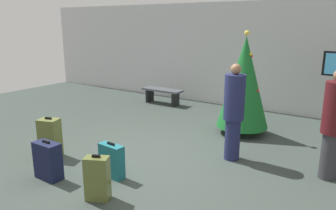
{
  "coord_description": "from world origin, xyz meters",
  "views": [
    {
      "loc": [
        3.54,
        -4.48,
        2.52
      ],
      "look_at": [
        0.0,
        0.83,
        0.9
      ],
      "focal_mm": 34.78,
      "sensor_mm": 36.0,
      "label": 1
    }
  ],
  "objects_px": {
    "suitcase_0": "(50,138)",
    "suitcase_1": "(97,178)",
    "suitcase_3": "(48,161)",
    "suitcase_2": "(112,161)",
    "traveller_1": "(234,111)",
    "holiday_tree": "(244,82)",
    "waiting_bench": "(162,93)",
    "traveller_0": "(334,123)"
  },
  "relations": [
    {
      "from": "suitcase_3",
      "to": "suitcase_2",
      "type": "bearing_deg",
      "value": 37.01
    },
    {
      "from": "holiday_tree",
      "to": "suitcase_1",
      "type": "relative_size",
      "value": 3.37
    },
    {
      "from": "traveller_1",
      "to": "suitcase_2",
      "type": "height_order",
      "value": "traveller_1"
    },
    {
      "from": "suitcase_0",
      "to": "suitcase_1",
      "type": "height_order",
      "value": "suitcase_0"
    },
    {
      "from": "waiting_bench",
      "to": "suitcase_1",
      "type": "distance_m",
      "value": 5.86
    },
    {
      "from": "suitcase_1",
      "to": "holiday_tree",
      "type": "bearing_deg",
      "value": 80.81
    },
    {
      "from": "suitcase_1",
      "to": "suitcase_3",
      "type": "distance_m",
      "value": 1.16
    },
    {
      "from": "suitcase_1",
      "to": "waiting_bench",
      "type": "bearing_deg",
      "value": 115.39
    },
    {
      "from": "suitcase_1",
      "to": "suitcase_2",
      "type": "relative_size",
      "value": 1.15
    },
    {
      "from": "traveller_0",
      "to": "suitcase_3",
      "type": "xyz_separation_m",
      "value": [
        -3.85,
        -2.57,
        -0.64
      ]
    },
    {
      "from": "holiday_tree",
      "to": "traveller_0",
      "type": "relative_size",
      "value": 1.29
    },
    {
      "from": "traveller_1",
      "to": "suitcase_1",
      "type": "relative_size",
      "value": 2.59
    },
    {
      "from": "holiday_tree",
      "to": "suitcase_3",
      "type": "relative_size",
      "value": 3.55
    },
    {
      "from": "traveller_1",
      "to": "suitcase_2",
      "type": "distance_m",
      "value": 2.37
    },
    {
      "from": "holiday_tree",
      "to": "suitcase_2",
      "type": "height_order",
      "value": "holiday_tree"
    },
    {
      "from": "waiting_bench",
      "to": "suitcase_0",
      "type": "bearing_deg",
      "value": -82.7
    },
    {
      "from": "suitcase_2",
      "to": "suitcase_1",
      "type": "bearing_deg",
      "value": -62.99
    },
    {
      "from": "suitcase_1",
      "to": "suitcase_3",
      "type": "bearing_deg",
      "value": 178.92
    },
    {
      "from": "suitcase_2",
      "to": "holiday_tree",
      "type": "bearing_deg",
      "value": 73.71
    },
    {
      "from": "waiting_bench",
      "to": "traveller_1",
      "type": "distance_m",
      "value": 4.6
    },
    {
      "from": "waiting_bench",
      "to": "traveller_1",
      "type": "height_order",
      "value": "traveller_1"
    },
    {
      "from": "suitcase_1",
      "to": "suitcase_2",
      "type": "height_order",
      "value": "suitcase_1"
    },
    {
      "from": "traveller_1",
      "to": "suitcase_2",
      "type": "relative_size",
      "value": 2.98
    },
    {
      "from": "holiday_tree",
      "to": "suitcase_0",
      "type": "distance_m",
      "value": 4.3
    },
    {
      "from": "traveller_0",
      "to": "suitcase_0",
      "type": "relative_size",
      "value": 2.32
    },
    {
      "from": "traveller_0",
      "to": "waiting_bench",
      "type": "bearing_deg",
      "value": 152.55
    },
    {
      "from": "waiting_bench",
      "to": "traveller_0",
      "type": "relative_size",
      "value": 0.73
    },
    {
      "from": "waiting_bench",
      "to": "traveller_0",
      "type": "xyz_separation_m",
      "value": [
        5.2,
        -2.7,
        0.6
      ]
    },
    {
      "from": "waiting_bench",
      "to": "suitcase_1",
      "type": "relative_size",
      "value": 1.9
    },
    {
      "from": "suitcase_0",
      "to": "suitcase_3",
      "type": "distance_m",
      "value": 0.98
    },
    {
      "from": "traveller_1",
      "to": "suitcase_3",
      "type": "xyz_separation_m",
      "value": [
        -2.21,
        -2.43,
        -0.64
      ]
    },
    {
      "from": "suitcase_0",
      "to": "suitcase_1",
      "type": "distance_m",
      "value": 2.02
    },
    {
      "from": "suitcase_1",
      "to": "suitcase_2",
      "type": "distance_m",
      "value": 0.73
    },
    {
      "from": "suitcase_0",
      "to": "suitcase_2",
      "type": "height_order",
      "value": "suitcase_0"
    },
    {
      "from": "suitcase_0",
      "to": "suitcase_2",
      "type": "xyz_separation_m",
      "value": [
        1.59,
        0.01,
        -0.09
      ]
    },
    {
      "from": "traveller_1",
      "to": "suitcase_0",
      "type": "distance_m",
      "value": 3.53
    },
    {
      "from": "traveller_1",
      "to": "suitcase_2",
      "type": "bearing_deg",
      "value": -127.4
    },
    {
      "from": "suitcase_3",
      "to": "holiday_tree",
      "type": "bearing_deg",
      "value": 65.5
    },
    {
      "from": "traveller_0",
      "to": "suitcase_2",
      "type": "relative_size",
      "value": 2.99
    },
    {
      "from": "waiting_bench",
      "to": "suitcase_2",
      "type": "xyz_separation_m",
      "value": [
        2.18,
        -4.65,
        -0.07
      ]
    },
    {
      "from": "traveller_1",
      "to": "suitcase_0",
      "type": "height_order",
      "value": "traveller_1"
    },
    {
      "from": "waiting_bench",
      "to": "suitcase_3",
      "type": "xyz_separation_m",
      "value": [
        1.35,
        -5.28,
        -0.04
      ]
    }
  ]
}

